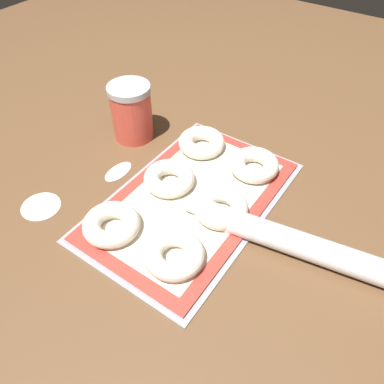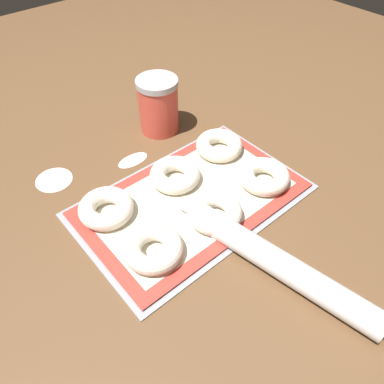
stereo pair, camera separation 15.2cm
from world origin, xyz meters
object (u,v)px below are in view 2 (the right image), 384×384
object	(u,v)px
flour_canister	(158,105)
rolling_pin	(281,265)
baking_tray	(192,200)
bagel_back_left	(106,208)
bagel_front_left	(153,248)
bagel_back_center	(175,175)
bagel_front_center	(215,212)
bagel_front_right	(264,176)
bagel_back_right	(219,145)

from	to	relation	value
flour_canister	rolling_pin	size ratio (longest dim) A/B	0.31
baking_tray	bagel_back_left	world-z (taller)	bagel_back_left
baking_tray	rolling_pin	size ratio (longest dim) A/B	1.05
baking_tray	bagel_front_left	xyz separation A→B (m)	(-0.16, -0.07, 0.03)
bagel_back_center	flour_canister	distance (m)	0.24
bagel_back_left	bagel_back_center	world-z (taller)	same
baking_tray	bagel_back_center	bearing A→B (deg)	84.35
baking_tray	bagel_back_left	xyz separation A→B (m)	(-0.17, 0.08, 0.03)
bagel_front_center	bagel_front_right	distance (m)	0.17
bagel_front_center	flour_canister	size ratio (longest dim) A/B	0.79
bagel_back_right	rolling_pin	size ratio (longest dim) A/B	0.24
bagel_back_left	bagel_back_right	size ratio (longest dim) A/B	1.00
bagel_front_center	bagel_back_right	distance (m)	0.23
bagel_back_left	rolling_pin	world-z (taller)	rolling_pin
bagel_front_right	bagel_back_left	size ratio (longest dim) A/B	1.00
bagel_back_right	rolling_pin	world-z (taller)	rolling_pin
baking_tray	flour_canister	size ratio (longest dim) A/B	3.41
bagel_back_left	rolling_pin	distance (m)	0.39
bagel_back_center	bagel_back_right	distance (m)	0.16
bagel_front_right	bagel_back_center	size ratio (longest dim) A/B	1.00
bagel_back_left	flour_canister	xyz separation A→B (m)	(0.29, 0.19, 0.05)
bagel_front_left	rolling_pin	distance (m)	0.25
bagel_front_right	flour_canister	bearing A→B (deg)	97.67
bagel_back_left	bagel_front_center	bearing A→B (deg)	-43.56
baking_tray	bagel_front_right	world-z (taller)	bagel_front_right
bagel_front_right	bagel_back_right	world-z (taller)	same
bagel_front_left	bagel_back_center	distance (m)	0.22
bagel_front_right	rolling_pin	world-z (taller)	rolling_pin
bagel_front_center	bagel_back_center	distance (m)	0.15
bagel_front_right	rolling_pin	xyz separation A→B (m)	(-0.16, -0.19, -0.00)
bagel_front_left	bagel_back_right	world-z (taller)	same
bagel_front_right	rolling_pin	distance (m)	0.25
bagel_front_left	bagel_front_right	xyz separation A→B (m)	(0.32, -0.00, 0.00)
bagel_front_left	bagel_front_center	bearing A→B (deg)	-3.42
bagel_front_right	bagel_back_left	bearing A→B (deg)	155.19
rolling_pin	baking_tray	bearing A→B (deg)	90.86
bagel_front_left	bagel_back_left	world-z (taller)	same
bagel_back_center	bagel_back_right	xyz separation A→B (m)	(0.16, 0.01, 0.00)
baking_tray	bagel_back_right	bearing A→B (deg)	26.88
bagel_back_center	bagel_back_left	bearing A→B (deg)	175.52
baking_tray	flour_canister	xyz separation A→B (m)	(0.12, 0.28, 0.07)
baking_tray	bagel_back_right	world-z (taller)	bagel_back_right
bagel_front_right	flour_canister	distance (m)	0.35
bagel_back_left	bagel_back_center	distance (m)	0.18
bagel_back_left	bagel_front_right	bearing A→B (deg)	-24.81
flour_canister	rolling_pin	world-z (taller)	flour_canister
bagel_front_center	bagel_back_center	world-z (taller)	same
rolling_pin	bagel_front_right	bearing A→B (deg)	49.36
bagel_front_right	rolling_pin	bearing A→B (deg)	-130.64
bagel_front_right	bagel_back_center	distance (m)	0.21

